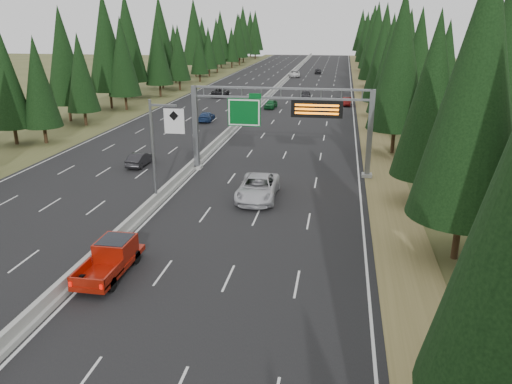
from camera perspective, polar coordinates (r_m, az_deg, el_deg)
road at (r=91.14m, az=1.02°, el=10.47°), size 32.00×260.00×0.08m
shoulder_right at (r=90.23m, az=12.44°, el=9.95°), size 3.60×260.00×0.06m
shoulder_left at (r=95.43m, az=-9.79°, el=10.58°), size 3.60×260.00×0.06m
median_barrier at (r=91.09m, az=1.02°, el=10.70°), size 0.70×260.00×0.85m
sign_gantry at (r=45.00m, az=3.62°, el=8.50°), size 16.75×0.98×7.80m
hov_sign_pole at (r=37.49m, az=-10.91°, el=5.24°), size 2.80×0.50×8.00m
tree_row_right at (r=79.74m, az=16.17°, el=15.32°), size 11.87×246.00×18.54m
tree_row_left at (r=91.98m, az=-13.88°, el=15.80°), size 11.82×246.58×18.99m
silver_minivan at (r=39.25m, az=0.22°, el=0.51°), size 3.09×6.50×1.79m
red_pickup at (r=29.02m, az=-16.05°, el=-6.95°), size 1.94×5.44×1.77m
car_ahead_green at (r=81.83m, az=1.71°, el=10.02°), size 1.95×4.15×1.37m
car_ahead_dkred at (r=86.00m, az=10.35°, el=10.14°), size 1.63×4.06×1.31m
car_ahead_dkgrey at (r=93.22m, az=5.66°, el=11.01°), size 2.06×4.61×1.31m
car_ahead_white at (r=130.45m, az=4.43°, el=13.33°), size 3.21×6.03×1.61m
car_ahead_far at (r=139.54m, az=7.11°, el=13.58°), size 2.03×4.43×1.47m
car_onc_near at (r=49.73m, az=-13.13°, el=3.69°), size 1.45×4.00×1.31m
car_onc_blue at (r=71.26m, az=-5.69°, el=8.58°), size 2.11×4.59×1.30m
car_onc_white at (r=87.96m, az=-0.30°, el=10.74°), size 2.15×4.90×1.64m
car_onc_far at (r=95.48m, az=-4.09°, el=11.32°), size 2.77×5.76×1.58m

